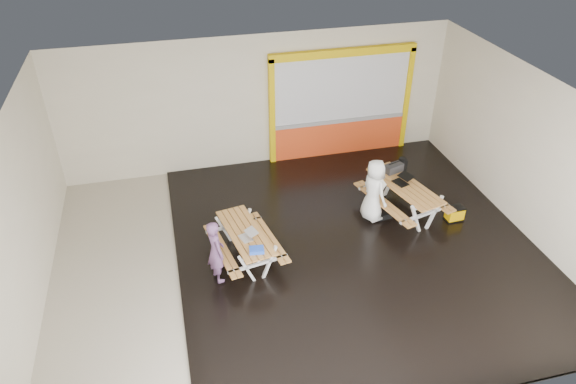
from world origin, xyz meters
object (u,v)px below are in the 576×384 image
object	(u,v)px
picnic_table_right	(404,192)
dark_case	(383,214)
laptop_right	(402,180)
person_left	(216,251)
fluke_bag	(455,214)
toolbox	(394,168)
person_right	(374,190)
blue_pouch	(257,250)
backpack	(402,166)
picnic_table_left	(245,239)
laptop_left	(248,236)

from	to	relation	value
picnic_table_right	dark_case	xyz separation A→B (m)	(-0.50, -0.08, -0.50)
laptop_right	picnic_table_right	bearing A→B (deg)	-81.95
person_left	fluke_bag	distance (m)	5.56
laptop_right	toolbox	bearing A→B (deg)	90.20
person_right	laptop_right	xyz separation A→B (m)	(0.77, 0.21, 0.02)
blue_pouch	backpack	world-z (taller)	backpack
person_left	dark_case	distance (m)	4.17
laptop_right	dark_case	distance (m)	0.90
toolbox	picnic_table_left	bearing A→B (deg)	-160.45
laptop_left	dark_case	bearing A→B (deg)	14.75
person_left	laptop_left	world-z (taller)	person_left
blue_pouch	person_left	bearing A→B (deg)	167.84
blue_pouch	fluke_bag	distance (m)	4.84
picnic_table_left	toolbox	size ratio (longest dim) A/B	4.20
picnic_table_left	laptop_left	distance (m)	0.29
person_left	blue_pouch	distance (m)	0.78
toolbox	laptop_left	bearing A→B (deg)	-157.74
person_left	laptop_left	size ratio (longest dim) A/B	3.34
person_right	picnic_table_left	bearing A→B (deg)	88.84
picnic_table_right	dark_case	size ratio (longest dim) A/B	6.34
picnic_table_right	person_left	distance (m)	4.63
toolbox	backpack	distance (m)	0.49
laptop_right	backpack	size ratio (longest dim) A/B	1.16
picnic_table_right	backpack	distance (m)	0.97
person_left	laptop_left	distance (m)	0.74
laptop_left	blue_pouch	xyz separation A→B (m)	(0.08, -0.47, -0.00)
picnic_table_left	laptop_right	world-z (taller)	laptop_right
person_left	dark_case	xyz separation A→B (m)	(3.95, 1.17, -0.65)
person_right	laptop_left	size ratio (longest dim) A/B	3.68
person_right	blue_pouch	bearing A→B (deg)	100.98
laptop_left	laptop_right	xyz separation A→B (m)	(3.76, 1.05, 0.08)
laptop_left	toolbox	world-z (taller)	toolbox
person_right	laptop_right	size ratio (longest dim) A/B	3.07
picnic_table_left	picnic_table_right	xyz separation A→B (m)	(3.80, 0.74, 0.05)
backpack	dark_case	xyz separation A→B (m)	(-0.83, -0.97, -0.62)
blue_pouch	dark_case	bearing A→B (deg)	22.63
fluke_bag	picnic_table_right	bearing A→B (deg)	151.02
picnic_table_right	person_right	xyz separation A→B (m)	(-0.79, -0.09, 0.22)
person_right	backpack	bearing A→B (deg)	-61.82
fluke_bag	blue_pouch	bearing A→B (deg)	-170.03
laptop_left	backpack	bearing A→B (deg)	24.07
picnic_table_left	picnic_table_right	distance (m)	3.88
backpack	fluke_bag	size ratio (longest dim) A/B	1.01
picnic_table_right	toolbox	distance (m)	0.67
picnic_table_right	picnic_table_left	bearing A→B (deg)	-168.93
toolbox	blue_pouch	bearing A→B (deg)	-151.36
backpack	dark_case	size ratio (longest dim) A/B	1.16
laptop_left	person_left	bearing A→B (deg)	-155.67
toolbox	person_right	bearing A→B (deg)	-137.91
toolbox	backpack	size ratio (longest dim) A/B	1.15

